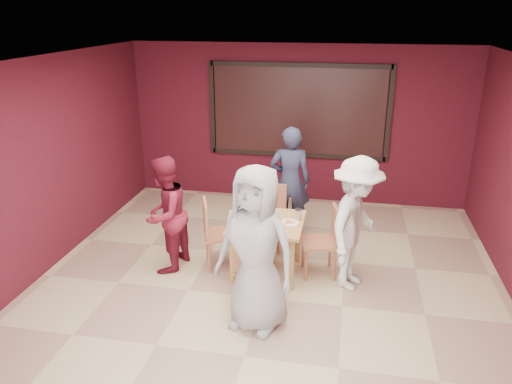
% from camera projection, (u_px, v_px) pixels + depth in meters
% --- Properties ---
extents(floor, '(7.00, 7.00, 0.00)m').
position_uv_depth(floor, '(263.00, 298.00, 6.15)').
color(floor, '#C9B78C').
rests_on(floor, ground).
extents(window_blinds, '(3.00, 0.02, 1.50)m').
position_uv_depth(window_blinds, '(298.00, 111.00, 8.75)').
color(window_blinds, black).
extents(dining_table, '(0.95, 0.95, 0.90)m').
position_uv_depth(dining_table, '(267.00, 228.00, 6.52)').
color(dining_table, tan).
rests_on(dining_table, floor).
extents(chair_front, '(0.44, 0.44, 0.79)m').
position_uv_depth(chair_front, '(252.00, 269.00, 5.93)').
color(chair_front, '#B16844').
rests_on(chair_front, floor).
extents(chair_back, '(0.47, 0.47, 0.94)m').
position_uv_depth(chair_back, '(269.00, 213.00, 7.32)').
color(chair_back, '#B16844').
rests_on(chair_back, floor).
extents(chair_left, '(0.59, 0.59, 0.96)m').
position_uv_depth(chair_left, '(216.00, 230.00, 6.73)').
color(chair_left, '#B16844').
rests_on(chair_left, floor).
extents(chair_right, '(0.54, 0.54, 0.94)m').
position_uv_depth(chair_right, '(325.00, 238.00, 6.53)').
color(chair_right, '#B16844').
rests_on(chair_right, floor).
extents(diner_front, '(1.05, 0.84, 1.88)m').
position_uv_depth(diner_front, '(256.00, 249.00, 5.32)').
color(diner_front, '#999999').
rests_on(diner_front, floor).
extents(diner_back, '(0.66, 0.47, 1.72)m').
position_uv_depth(diner_back, '(290.00, 182.00, 7.63)').
color(diner_back, '#2A314C').
rests_on(diner_back, floor).
extents(diner_left, '(0.71, 0.85, 1.58)m').
position_uv_depth(diner_left, '(165.00, 215.00, 6.59)').
color(diner_left, maroon).
rests_on(diner_left, floor).
extents(diner_right, '(0.97, 1.26, 1.72)m').
position_uv_depth(diner_right, '(356.00, 224.00, 6.14)').
color(diner_right, silver).
rests_on(diner_right, floor).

